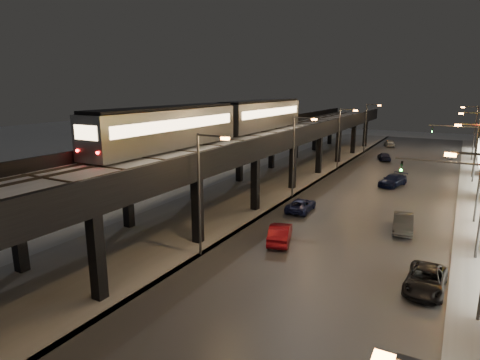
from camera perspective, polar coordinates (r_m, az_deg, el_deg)
The scene contains 25 objects.
road_surface at distance 46.89m, azimuth 18.60°, elevation -2.51°, with size 17.00×120.00×0.06m, color #46474D.
sidewalk_right at distance 46.30m, azimuth 30.85°, elevation -3.86°, with size 4.00×120.00×0.14m, color #9FA1A8.
under_viaduct_pavement at distance 50.88m, azimuth 3.54°, elevation -0.63°, with size 11.00×120.00×0.06m, color #9FA1A8.
elevated_viaduct at distance 47.04m, azimuth 1.97°, elevation 5.19°, with size 9.00×100.00×6.30m.
viaduct_trackbed at distance 47.06m, azimuth 2.04°, elevation 6.13°, with size 8.40×100.00×0.32m.
viaduct_parapet_streetside at distance 45.23m, azimuth 7.01°, elevation 6.35°, with size 0.30×100.00×1.10m, color black.
viaduct_parapet_far at distance 49.14m, azimuth -2.49°, elevation 6.97°, with size 0.30×100.00×1.10m, color black.
streetlight_left_1 at distance 28.36m, azimuth -5.40°, elevation -0.99°, with size 2.57×0.28×9.00m.
streetlight_left_2 at distance 44.08m, azimuth 7.94°, elevation 4.03°, with size 2.57×0.28×9.00m.
streetlight_right_2 at distance 41.25m, azimuth 30.73°, elevation 1.67°, with size 2.56×0.28×9.00m.
streetlight_left_3 at distance 61.08m, azimuth 14.12°, elevation 6.28°, with size 2.57×0.28×9.00m.
streetlight_right_3 at distance 59.06m, azimuth 30.42°, elevation 4.64°, with size 2.56×0.28×9.00m.
streetlight_left_4 at distance 78.52m, azimuth 17.61°, elevation 7.51°, with size 2.57×0.28×9.00m.
streetlight_right_4 at distance 76.96m, azimuth 30.26°, elevation 6.24°, with size 2.56×0.28×9.00m.
traffic_light_rig_a at distance 32.55m, azimuth 29.29°, elevation -2.14°, with size 6.10×0.34×7.00m.
traffic_light_rig_b at distance 62.11m, azimuth 29.49°, elevation 4.40°, with size 6.10×0.34×7.00m.
subway_train at distance 45.75m, azimuth -2.28°, elevation 8.58°, with size 3.15×38.48×3.76m.
car_near_white at distance 32.21m, azimuth 5.73°, elevation -7.62°, with size 1.58×4.52×1.49m, color maroon.
car_mid_silver at distance 40.23m, azimuth 8.65°, elevation -3.61°, with size 2.11×4.57×1.27m, color #141B4A.
car_mid_dark at distance 71.41m, azimuth 19.83°, elevation 3.11°, with size 1.79×4.41×1.28m, color black.
car_far_white at distance 88.20m, azimuth 20.48°, elevation 4.90°, with size 1.72×4.28×1.46m, color #9EA1A5.
car_onc_silver at distance 37.06m, azimuth 22.17°, elevation -5.76°, with size 1.57×4.50×1.48m, color #47484C.
car_onc_dark at distance 27.46m, azimuth 24.89°, elevation -12.86°, with size 2.19×4.76×1.32m, color black.
car_onc_white at distance 53.30m, azimuth 20.92°, elevation -0.09°, with size 2.01×4.94×1.43m, color black.
car_onc_red at distance 78.26m, azimuth 27.66°, elevation 3.19°, with size 1.45×3.61×1.23m, color silver.
Camera 1 is at (15.20, -9.64, 12.14)m, focal length 30.00 mm.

